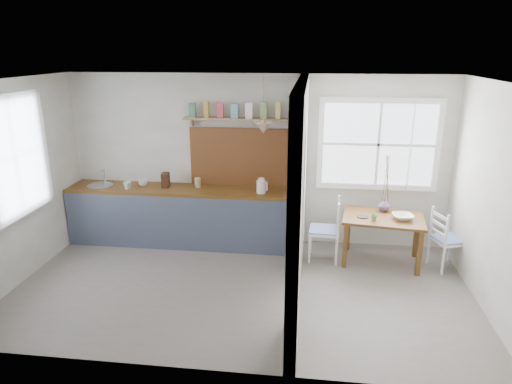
# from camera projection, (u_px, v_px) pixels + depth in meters

# --- Properties ---
(floor) EXTENTS (5.80, 3.20, 0.01)m
(floor) POSITION_uv_depth(u_px,v_px,m) (242.00, 288.00, 5.88)
(floor) COLOR gray
(floor) RESTS_ON ground
(ceiling) EXTENTS (5.80, 3.20, 0.01)m
(ceiling) POSITION_uv_depth(u_px,v_px,m) (239.00, 81.00, 5.09)
(ceiling) COLOR silver
(ceiling) RESTS_ON walls
(walls) EXTENTS (5.81, 3.21, 2.60)m
(walls) POSITION_uv_depth(u_px,v_px,m) (241.00, 192.00, 5.49)
(walls) COLOR silver
(walls) RESTS_ON floor
(partition) EXTENTS (0.12, 3.20, 2.60)m
(partition) POSITION_uv_depth(u_px,v_px,m) (299.00, 180.00, 5.41)
(partition) COLOR silver
(partition) RESTS_ON floor
(kitchen_window) EXTENTS (0.10, 1.16, 1.50)m
(kitchen_window) POSITION_uv_depth(u_px,v_px,m) (14.00, 157.00, 5.72)
(kitchen_window) COLOR white
(kitchen_window) RESTS_ON walls
(nook_window) EXTENTS (1.76, 0.10, 1.30)m
(nook_window) POSITION_uv_depth(u_px,v_px,m) (378.00, 145.00, 6.66)
(nook_window) COLOR white
(nook_window) RESTS_ON walls
(counter) EXTENTS (3.50, 0.60, 0.90)m
(counter) POSITION_uv_depth(u_px,v_px,m) (183.00, 215.00, 7.13)
(counter) COLOR #563918
(counter) RESTS_ON floor
(sink) EXTENTS (0.40, 0.40, 0.02)m
(sink) POSITION_uv_depth(u_px,v_px,m) (100.00, 186.00, 7.12)
(sink) COLOR silver
(sink) RESTS_ON counter
(backsplash) EXTENTS (1.65, 0.03, 0.90)m
(backsplash) POSITION_uv_depth(u_px,v_px,m) (243.00, 157.00, 6.98)
(backsplash) COLOR brown
(backsplash) RESTS_ON walls
(shelf) EXTENTS (1.75, 0.20, 0.21)m
(shelf) POSITION_uv_depth(u_px,v_px,m) (242.00, 115.00, 6.71)
(shelf) COLOR #8F6F4F
(shelf) RESTS_ON walls
(pendant_lamp) EXTENTS (0.26, 0.26, 0.16)m
(pendant_lamp) POSITION_uv_depth(u_px,v_px,m) (263.00, 128.00, 6.38)
(pendant_lamp) COLOR beige
(pendant_lamp) RESTS_ON ceiling
(utensil_rail) EXTENTS (0.02, 0.50, 0.02)m
(utensil_rail) POSITION_uv_depth(u_px,v_px,m) (295.00, 163.00, 6.22)
(utensil_rail) COLOR silver
(utensil_rail) RESTS_ON partition
(dining_table) EXTENTS (1.19, 0.87, 0.69)m
(dining_table) POSITION_uv_depth(u_px,v_px,m) (382.00, 240.00, 6.49)
(dining_table) COLOR #563918
(dining_table) RESTS_ON floor
(chair_left) EXTENTS (0.44, 0.44, 0.92)m
(chair_left) POSITION_uv_depth(u_px,v_px,m) (324.00, 229.00, 6.55)
(chair_left) COLOR white
(chair_left) RESTS_ON floor
(chair_right) EXTENTS (0.50, 0.50, 0.86)m
(chair_right) POSITION_uv_depth(u_px,v_px,m) (449.00, 239.00, 6.29)
(chair_right) COLOR white
(chair_right) RESTS_ON floor
(kettle) EXTENTS (0.23, 0.21, 0.22)m
(kettle) POSITION_uv_depth(u_px,v_px,m) (261.00, 186.00, 6.72)
(kettle) COLOR white
(kettle) RESTS_ON counter
(mug_a) EXTENTS (0.15, 0.15, 0.11)m
(mug_a) POSITION_uv_depth(u_px,v_px,m) (127.00, 186.00, 6.91)
(mug_a) COLOR silver
(mug_a) RESTS_ON counter
(mug_b) EXTENTS (0.15, 0.15, 0.10)m
(mug_b) POSITION_uv_depth(u_px,v_px,m) (143.00, 183.00, 7.07)
(mug_b) COLOR white
(mug_b) RESTS_ON counter
(knife_block) EXTENTS (0.11, 0.15, 0.23)m
(knife_block) POSITION_uv_depth(u_px,v_px,m) (166.00, 180.00, 7.00)
(knife_block) COLOR #3B2212
(knife_block) RESTS_ON counter
(jar) EXTENTS (0.12, 0.12, 0.15)m
(jar) POSITION_uv_depth(u_px,v_px,m) (198.00, 183.00, 7.00)
(jar) COLOR tan
(jar) RESTS_ON counter
(towel_magenta) EXTENTS (0.02, 0.03, 0.59)m
(towel_magenta) POSITION_uv_depth(u_px,v_px,m) (291.00, 240.00, 6.65)
(towel_magenta) COLOR #B1104B
(towel_magenta) RESTS_ON counter
(towel_orange) EXTENTS (0.02, 0.03, 0.46)m
(towel_orange) POSITION_uv_depth(u_px,v_px,m) (291.00, 243.00, 6.61)
(towel_orange) COLOR orange
(towel_orange) RESTS_ON counter
(bowl) EXTENTS (0.32, 0.32, 0.07)m
(bowl) POSITION_uv_depth(u_px,v_px,m) (403.00, 217.00, 6.30)
(bowl) COLOR white
(bowl) RESTS_ON dining_table
(table_cup) EXTENTS (0.11, 0.11, 0.08)m
(table_cup) POSITION_uv_depth(u_px,v_px,m) (374.00, 217.00, 6.26)
(table_cup) COLOR #79A773
(table_cup) RESTS_ON dining_table
(plate) EXTENTS (0.19, 0.19, 0.01)m
(plate) POSITION_uv_depth(u_px,v_px,m) (363.00, 217.00, 6.39)
(plate) COLOR black
(plate) RESTS_ON dining_table
(vase) EXTENTS (0.22, 0.22, 0.18)m
(vase) POSITION_uv_depth(u_px,v_px,m) (384.00, 205.00, 6.60)
(vase) COLOR #584163
(vase) RESTS_ON dining_table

